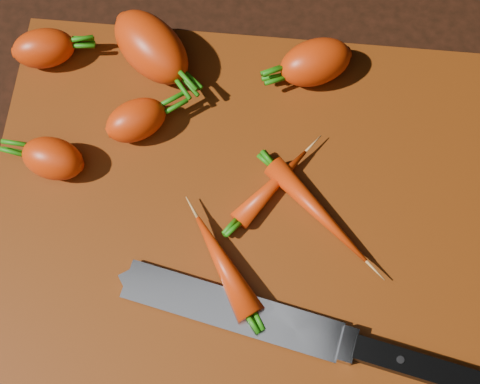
{
  "coord_description": "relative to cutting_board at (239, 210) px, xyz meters",
  "views": [
    {
      "loc": [
        0.02,
        -0.22,
        0.64
      ],
      "look_at": [
        0.0,
        0.01,
        0.03
      ],
      "focal_mm": 50.0,
      "sensor_mm": 36.0,
      "label": 1
    }
  ],
  "objects": [
    {
      "name": "carrot_4",
      "position": [
        -0.11,
        0.08,
        0.03
      ],
      "size": [
        0.08,
        0.07,
        0.04
      ],
      "primitive_type": "ellipsoid",
      "rotation": [
        0.0,
        0.0,
        0.56
      ],
      "color": "#EA3E0E",
      "rests_on": "cutting_board"
    },
    {
      "name": "carrot_5",
      "position": [
        0.03,
        0.02,
        0.02
      ],
      "size": [
        0.08,
        0.09,
        0.02
      ],
      "primitive_type": "ellipsoid",
      "rotation": [
        0.0,
        0.0,
        0.92
      ],
      "color": "#EA3E0E",
      "rests_on": "cutting_board"
    },
    {
      "name": "carrot_1",
      "position": [
        -0.19,
        0.03,
        0.03
      ],
      "size": [
        0.07,
        0.05,
        0.04
      ],
      "primitive_type": "ellipsoid",
      "rotation": [
        0.0,
        0.0,
        2.95
      ],
      "color": "#EA3E0E",
      "rests_on": "cutting_board"
    },
    {
      "name": "ground",
      "position": [
        0.0,
        0.0,
        -0.01
      ],
      "size": [
        2.0,
        2.0,
        0.01
      ],
      "primitive_type": "cube",
      "color": "black"
    },
    {
      "name": "knife",
      "position": [
        0.02,
        -0.11,
        0.01
      ],
      "size": [
        0.34,
        0.1,
        0.02
      ],
      "rotation": [
        0.0,
        0.0,
        -0.2
      ],
      "color": "gray",
      "rests_on": "cutting_board"
    },
    {
      "name": "cutting_board",
      "position": [
        0.0,
        0.0,
        0.0
      ],
      "size": [
        0.5,
        0.4,
        0.01
      ],
      "primitive_type": "cube",
      "color": "#702E0A",
      "rests_on": "ground"
    },
    {
      "name": "carrot_3",
      "position": [
        0.06,
        0.16,
        0.03
      ],
      "size": [
        0.09,
        0.07,
        0.05
      ],
      "primitive_type": "ellipsoid",
      "rotation": [
        0.0,
        0.0,
        3.57
      ],
      "color": "#EA3E0E",
      "rests_on": "cutting_board"
    },
    {
      "name": "carrot_6",
      "position": [
        0.08,
        -0.0,
        0.02
      ],
      "size": [
        0.11,
        0.11,
        0.02
      ],
      "primitive_type": "ellipsoid",
      "rotation": [
        0.0,
        0.0,
        -0.76
      ],
      "color": "#EA3E0E",
      "rests_on": "cutting_board"
    },
    {
      "name": "carrot_7",
      "position": [
        -0.01,
        -0.06,
        0.02
      ],
      "size": [
        0.08,
        0.1,
        0.03
      ],
      "primitive_type": "ellipsoid",
      "rotation": [
        0.0,
        0.0,
        2.17
      ],
      "color": "#EA3E0E",
      "rests_on": "cutting_board"
    },
    {
      "name": "carrot_2",
      "position": [
        -0.11,
        0.16,
        0.03
      ],
      "size": [
        0.11,
        0.11,
        0.06
      ],
      "primitive_type": "ellipsoid",
      "rotation": [
        0.0,
        0.0,
        -0.75
      ],
      "color": "#EA3E0E",
      "rests_on": "cutting_board"
    },
    {
      "name": "carrot_0",
      "position": [
        -0.22,
        0.15,
        0.03
      ],
      "size": [
        0.07,
        0.06,
        0.04
      ],
      "primitive_type": "ellipsoid",
      "rotation": [
        0.0,
        0.0,
        0.27
      ],
      "color": "#EA3E0E",
      "rests_on": "cutting_board"
    }
  ]
}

